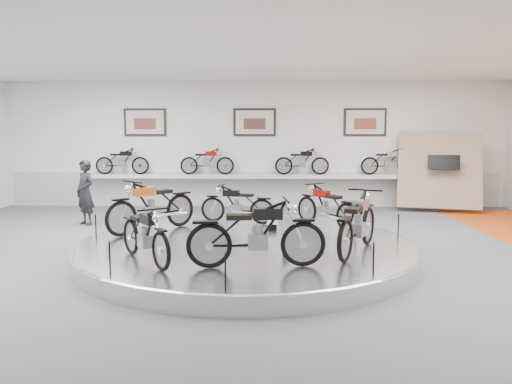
{
  "coord_description": "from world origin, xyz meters",
  "views": [
    {
      "loc": [
        0.35,
        -9.02,
        2.37
      ],
      "look_at": [
        0.17,
        0.6,
        1.22
      ],
      "focal_mm": 35.0,
      "sensor_mm": 36.0,
      "label": 1
    }
  ],
  "objects_px": {
    "bike_c": "(152,205)",
    "bike_f": "(358,222)",
    "bike_b": "(237,204)",
    "visitor": "(85,192)",
    "bike_e": "(256,233)",
    "shelf": "(254,176)",
    "bike_d": "(145,234)",
    "display_platform": "(247,250)",
    "bike_a": "(326,206)"
  },
  "relations": [
    {
      "from": "visitor",
      "to": "bike_c",
      "type": "bearing_deg",
      "value": -5.94
    },
    {
      "from": "display_platform",
      "to": "bike_f",
      "type": "height_order",
      "value": "bike_f"
    },
    {
      "from": "display_platform",
      "to": "shelf",
      "type": "relative_size",
      "value": 0.58
    },
    {
      "from": "bike_c",
      "to": "bike_d",
      "type": "distance_m",
      "value": 2.56
    },
    {
      "from": "display_platform",
      "to": "visitor",
      "type": "xyz_separation_m",
      "value": [
        -4.29,
        3.31,
        0.69
      ]
    },
    {
      "from": "bike_e",
      "to": "visitor",
      "type": "xyz_separation_m",
      "value": [
        -4.5,
        5.12,
        0.01
      ]
    },
    {
      "from": "bike_b",
      "to": "bike_c",
      "type": "height_order",
      "value": "bike_c"
    },
    {
      "from": "shelf",
      "to": "visitor",
      "type": "xyz_separation_m",
      "value": [
        -4.29,
        -3.09,
        -0.16
      ]
    },
    {
      "from": "bike_b",
      "to": "visitor",
      "type": "relative_size",
      "value": 0.89
    },
    {
      "from": "display_platform",
      "to": "bike_c",
      "type": "relative_size",
      "value": 3.4
    },
    {
      "from": "bike_d",
      "to": "visitor",
      "type": "height_order",
      "value": "visitor"
    },
    {
      "from": "display_platform",
      "to": "visitor",
      "type": "relative_size",
      "value": 3.79
    },
    {
      "from": "bike_c",
      "to": "bike_f",
      "type": "relative_size",
      "value": 1.03
    },
    {
      "from": "bike_c",
      "to": "bike_b",
      "type": "bearing_deg",
      "value": 161.44
    },
    {
      "from": "bike_a",
      "to": "bike_e",
      "type": "height_order",
      "value": "bike_e"
    },
    {
      "from": "bike_b",
      "to": "bike_d",
      "type": "xyz_separation_m",
      "value": [
        -1.28,
        -3.53,
        0.02
      ]
    },
    {
      "from": "bike_e",
      "to": "bike_f",
      "type": "bearing_deg",
      "value": 23.85
    },
    {
      "from": "bike_f",
      "to": "visitor",
      "type": "height_order",
      "value": "visitor"
    },
    {
      "from": "bike_b",
      "to": "visitor",
      "type": "xyz_separation_m",
      "value": [
        -3.99,
        1.32,
        0.1
      ]
    },
    {
      "from": "bike_c",
      "to": "shelf",
      "type": "bearing_deg",
      "value": -159.25
    },
    {
      "from": "shelf",
      "to": "bike_a",
      "type": "relative_size",
      "value": 6.8
    },
    {
      "from": "visitor",
      "to": "bike_e",
      "type": "bearing_deg",
      "value": -8.76
    },
    {
      "from": "shelf",
      "to": "bike_c",
      "type": "xyz_separation_m",
      "value": [
        -2.04,
        -5.41,
        -0.15
      ]
    },
    {
      "from": "display_platform",
      "to": "bike_c",
      "type": "bearing_deg",
      "value": 153.99
    },
    {
      "from": "visitor",
      "to": "bike_b",
      "type": "bearing_deg",
      "value": 21.63
    },
    {
      "from": "bike_a",
      "to": "visitor",
      "type": "relative_size",
      "value": 0.96
    },
    {
      "from": "bike_b",
      "to": "bike_d",
      "type": "height_order",
      "value": "bike_d"
    },
    {
      "from": "bike_c",
      "to": "bike_e",
      "type": "relative_size",
      "value": 1.03
    },
    {
      "from": "shelf",
      "to": "bike_e",
      "type": "xyz_separation_m",
      "value": [
        0.21,
        -8.2,
        -0.16
      ]
    },
    {
      "from": "bike_b",
      "to": "shelf",
      "type": "bearing_deg",
      "value": -78.89
    },
    {
      "from": "shelf",
      "to": "bike_b",
      "type": "bearing_deg",
      "value": -93.91
    },
    {
      "from": "bike_d",
      "to": "bike_f",
      "type": "height_order",
      "value": "bike_f"
    },
    {
      "from": "shelf",
      "to": "display_platform",
      "type": "bearing_deg",
      "value": -90.0
    },
    {
      "from": "display_platform",
      "to": "bike_f",
      "type": "relative_size",
      "value": 3.5
    },
    {
      "from": "bike_d",
      "to": "visitor",
      "type": "relative_size",
      "value": 0.94
    },
    {
      "from": "bike_c",
      "to": "visitor",
      "type": "height_order",
      "value": "visitor"
    },
    {
      "from": "bike_a",
      "to": "bike_c",
      "type": "bearing_deg",
      "value": 62.17
    },
    {
      "from": "shelf",
      "to": "bike_a",
      "type": "height_order",
      "value": "bike_a"
    },
    {
      "from": "bike_b",
      "to": "visitor",
      "type": "bearing_deg",
      "value": -3.24
    },
    {
      "from": "bike_a",
      "to": "bike_d",
      "type": "bearing_deg",
      "value": 97.48
    },
    {
      "from": "bike_a",
      "to": "bike_f",
      "type": "distance_m",
      "value": 2.34
    },
    {
      "from": "display_platform",
      "to": "bike_c",
      "type": "distance_m",
      "value": 2.37
    },
    {
      "from": "bike_e",
      "to": "visitor",
      "type": "relative_size",
      "value": 1.08
    },
    {
      "from": "bike_c",
      "to": "bike_f",
      "type": "bearing_deg",
      "value": 106.56
    },
    {
      "from": "bike_e",
      "to": "visitor",
      "type": "bearing_deg",
      "value": 126.11
    },
    {
      "from": "bike_a",
      "to": "bike_c",
      "type": "xyz_separation_m",
      "value": [
        -3.71,
        -0.48,
        0.08
      ]
    },
    {
      "from": "shelf",
      "to": "bike_c",
      "type": "relative_size",
      "value": 5.85
    },
    {
      "from": "display_platform",
      "to": "bike_e",
      "type": "xyz_separation_m",
      "value": [
        0.21,
        -1.8,
        0.69
      ]
    },
    {
      "from": "display_platform",
      "to": "shelf",
      "type": "height_order",
      "value": "shelf"
    },
    {
      "from": "bike_c",
      "to": "visitor",
      "type": "xyz_separation_m",
      "value": [
        -2.25,
        2.32,
        -0.01
      ]
    }
  ]
}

